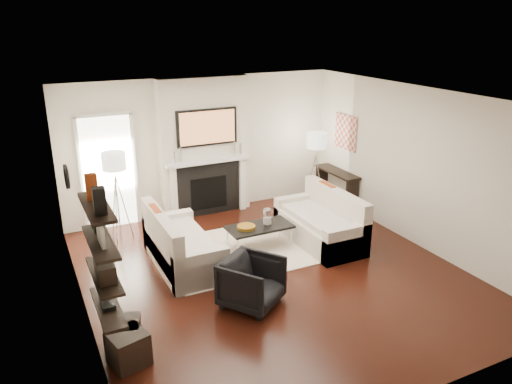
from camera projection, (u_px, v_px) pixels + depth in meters
name	position (u px, v px, depth m)	size (l,w,h in m)	color
room_envelope	(274.00, 191.00, 7.27)	(6.00, 6.00, 6.00)	black
chimney_breast	(205.00, 147.00, 9.71)	(1.80, 0.25, 2.70)	silver
fireplace_surround	(209.00, 190.00, 9.87)	(1.30, 0.02, 1.04)	black
firebox	(209.00, 193.00, 9.89)	(0.75, 0.02, 0.65)	black
mantel_pilaster_l	(174.00, 194.00, 9.54)	(0.12, 0.08, 1.10)	white
mantel_pilaster_r	(242.00, 184.00, 10.13)	(0.12, 0.08, 1.10)	white
mantel_shelf	(209.00, 161.00, 9.63)	(1.70, 0.18, 0.07)	white
tv_body	(207.00, 127.00, 9.43)	(1.20, 0.06, 0.70)	black
tv_screen	(208.00, 128.00, 9.40)	(1.10, 0.01, 0.62)	#BF723F
candlestick_l_tall	(181.00, 155.00, 9.35)	(0.04, 0.04, 0.30)	silver
candlestick_l_short	(174.00, 157.00, 9.30)	(0.04, 0.04, 0.24)	silver
candlestick_r_tall	(234.00, 149.00, 9.80)	(0.04, 0.04, 0.30)	silver
candlestick_r_short	(240.00, 149.00, 9.87)	(0.04, 0.04, 0.24)	silver
hallway_panel	(108.00, 173.00, 9.13)	(0.90, 0.02, 2.10)	white
door_trim_l	(81.00, 177.00, 8.92)	(0.06, 0.06, 2.16)	white
door_trim_r	(135.00, 170.00, 9.31)	(0.06, 0.06, 2.16)	white
door_trim_top	(103.00, 115.00, 8.75)	(1.02, 0.06, 0.06)	white
rug	(240.00, 250.00, 8.47)	(2.60, 2.00, 0.01)	beige
loveseat_left_base	(184.00, 253.00, 7.91)	(0.85, 1.80, 0.42)	beige
loveseat_left_back	(162.00, 239.00, 7.67)	(0.18, 1.80, 0.80)	beige
loveseat_left_arm_n	(201.00, 270.00, 7.20)	(0.85, 0.18, 0.60)	beige
loveseat_left_arm_s	(169.00, 230.00, 8.57)	(0.85, 0.18, 0.60)	beige
loveseat_left_cushion	(186.00, 238.00, 7.85)	(0.63, 1.44, 0.10)	beige
pillow_left_orange	(156.00, 220.00, 7.85)	(0.10, 0.42, 0.42)	#943512
pillow_left_charcoal	(167.00, 235.00, 7.35)	(0.10, 0.40, 0.40)	black
loveseat_right_base	(319.00, 231.00, 8.74)	(0.85, 1.80, 0.42)	beige
loveseat_right_back	(336.00, 211.00, 8.78)	(0.18, 1.80, 0.80)	beige
loveseat_right_arm_n	(347.00, 244.00, 8.03)	(0.85, 0.18, 0.60)	beige
loveseat_right_arm_s	(296.00, 211.00, 9.40)	(0.85, 0.18, 0.60)	beige
loveseat_right_cushion	(317.00, 217.00, 8.64)	(0.63, 1.44, 0.10)	beige
pillow_right_orange	(327.00, 195.00, 8.96)	(0.10, 0.42, 0.42)	#943512
pillow_right_charcoal	(346.00, 206.00, 8.46)	(0.10, 0.40, 0.40)	black
coffee_table	(260.00, 227.00, 8.42)	(1.10, 0.55, 0.04)	black
coffee_leg_nw	(238.00, 249.00, 8.10)	(0.02, 0.02, 0.38)	silver
coffee_leg_ne	(291.00, 238.00, 8.51)	(0.02, 0.02, 0.38)	silver
coffee_leg_sw	(227.00, 239.00, 8.47)	(0.02, 0.02, 0.38)	silver
coffee_leg_se	(279.00, 228.00, 8.89)	(0.02, 0.02, 0.38)	silver
hurricane_glass	(268.00, 217.00, 8.43)	(0.15, 0.15, 0.27)	white
hurricane_candle	(267.00, 220.00, 8.45)	(0.09, 0.09, 0.13)	white
copper_bowl	(246.00, 227.00, 8.31)	(0.31, 0.31, 0.05)	#A9721C
armchair	(252.00, 280.00, 6.77)	(0.73, 0.68, 0.75)	black
lamp_left_post	(118.00, 208.00, 8.71)	(0.02, 0.02, 1.20)	silver
lamp_left_shade	(114.00, 161.00, 8.43)	(0.40, 0.40, 0.30)	white
lamp_left_leg_a	(125.00, 207.00, 8.76)	(0.02, 0.02, 1.25)	silver
lamp_left_leg_b	(114.00, 207.00, 8.77)	(0.02, 0.02, 1.25)	silver
lamp_left_leg_c	(116.00, 210.00, 8.61)	(0.02, 0.02, 1.25)	silver
lamp_right_post	(315.00, 181.00, 10.12)	(0.02, 0.02, 1.20)	silver
lamp_right_shade	(317.00, 140.00, 9.84)	(0.40, 0.40, 0.30)	white
lamp_right_leg_a	(319.00, 180.00, 10.17)	(0.02, 0.02, 1.25)	silver
lamp_right_leg_b	(310.00, 180.00, 10.18)	(0.02, 0.02, 1.25)	silver
lamp_right_leg_c	(315.00, 183.00, 10.02)	(0.02, 0.02, 1.25)	silver
console_top	(337.00, 172.00, 10.28)	(0.35, 1.20, 0.04)	black
console_leg_n	(352.00, 197.00, 9.94)	(0.30, 0.04, 0.71)	black
console_leg_s	(322.00, 182.00, 10.87)	(0.30, 0.04, 0.71)	black
wall_art	(346.00, 132.00, 10.07)	(0.03, 0.70, 0.70)	#BB6F5D
shelf_bottom	(108.00, 307.00, 5.56)	(0.25, 1.00, 0.04)	black
shelf_lower	(104.00, 275.00, 5.42)	(0.25, 1.00, 0.04)	black
shelf_upper	(100.00, 242.00, 5.29)	(0.25, 1.00, 0.04)	black
shelf_top	(96.00, 207.00, 5.16)	(0.25, 1.00, 0.04)	black
decor_magfile_a	(99.00, 201.00, 4.88)	(0.12, 0.10, 0.28)	black
decor_magfile_b	(92.00, 187.00, 5.28)	(0.12, 0.10, 0.28)	#943512
decor_frame_a	(101.00, 234.00, 5.17)	(0.04, 0.30, 0.22)	white
decor_frame_b	(95.00, 223.00, 5.51)	(0.04, 0.22, 0.18)	black
decor_wine_rack	(106.00, 273.00, 5.24)	(0.18, 0.25, 0.20)	black
decor_box_small	(101.00, 264.00, 5.52)	(0.15, 0.12, 0.12)	black
decor_books	(108.00, 305.00, 5.52)	(0.14, 0.20, 0.05)	black
decor_box_tall	(103.00, 290.00, 5.71)	(0.10, 0.10, 0.18)	white
clock_rim	(66.00, 177.00, 6.79)	(0.34, 0.34, 0.04)	black
clock_face	(68.00, 176.00, 6.80)	(0.29, 0.29, 0.01)	white
ottoman_near	(123.00, 336.00, 5.88)	(0.40, 0.40, 0.40)	black
ottoman_far	(128.00, 348.00, 5.66)	(0.40, 0.40, 0.40)	black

